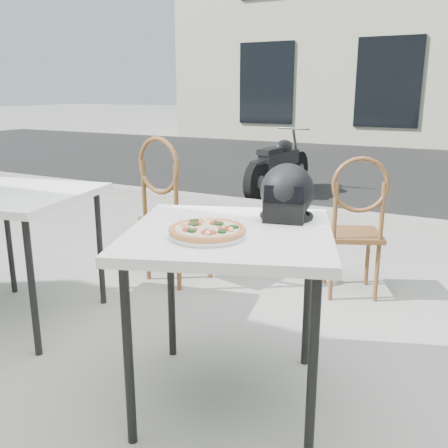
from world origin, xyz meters
The scene contains 11 objects.
ground centered at (0.00, 0.00, 0.00)m, with size 80.00×80.00×0.00m, color gray.
street_asphalt centered at (0.00, 7.00, 0.00)m, with size 30.00×8.00×0.00m, color black.
curb centered at (0.00, 3.00, 0.06)m, with size 30.00×0.25×0.12m, color gray.
cafe_table_main centered at (-0.20, -0.48, 0.75)m, with size 1.12×1.12×0.82m.
plate centered at (-0.23, -0.63, 0.83)m, with size 0.33×0.33×0.02m.
pizza centered at (-0.23, -0.63, 0.86)m, with size 0.34×0.34×0.04m.
helmet centered at (-0.06, -0.19, 0.94)m, with size 0.30×0.31×0.26m.
cafe_chair_main centered at (-0.01, 0.99, 0.56)m, with size 0.50×0.50×1.00m.
cafe_table_side centered at (-1.74, -0.35, 0.75)m, with size 1.03×1.03×0.82m.
cafe_chair_side centered at (-1.27, 0.64, 0.61)m, with size 0.50×0.50×1.10m.
motorcycle centered at (-1.80, 4.08, 0.39)m, with size 0.47×1.80×0.90m.
Camera 1 is at (0.75, -2.32, 1.40)m, focal length 40.00 mm.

